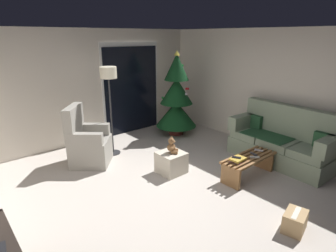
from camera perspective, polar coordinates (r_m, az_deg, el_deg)
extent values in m
plane|color=#BCB2A8|center=(4.44, 1.97, -13.75)|extent=(7.00, 7.00, 0.00)
cube|color=beige|center=(6.46, -16.63, 7.66)|extent=(5.72, 0.12, 2.50)
cube|color=beige|center=(6.18, 22.29, 6.61)|extent=(0.12, 6.00, 2.50)
cube|color=silver|center=(6.96, -7.54, 7.72)|extent=(1.60, 0.02, 2.20)
cube|color=black|center=(6.96, -7.44, 7.30)|extent=(1.50, 0.02, 2.10)
cube|color=gray|center=(5.77, 21.79, -5.35)|extent=(0.85, 1.93, 0.34)
cube|color=gray|center=(5.42, 27.56, -4.95)|extent=(0.71, 0.63, 0.14)
cube|color=gray|center=(5.67, 21.97, -3.17)|extent=(0.71, 0.63, 0.14)
cube|color=gray|center=(5.98, 16.92, -1.54)|extent=(0.71, 0.63, 0.14)
cube|color=gray|center=(5.83, 24.02, 0.97)|extent=(0.29, 1.91, 0.60)
cube|color=gray|center=(5.28, 30.41, -3.54)|extent=(0.77, 0.23, 0.28)
cube|color=gray|center=(6.07, 15.31, 0.99)|extent=(0.77, 0.23, 0.28)
cube|color=#234C2D|center=(5.75, 19.84, -1.81)|extent=(0.64, 0.93, 0.02)
cube|color=#234C2D|center=(5.48, 29.44, -2.65)|extent=(0.13, 0.33, 0.28)
cube|color=#234C2D|center=(6.10, 17.49, 0.88)|extent=(0.13, 0.33, 0.28)
cube|color=olive|center=(4.86, 18.12, -6.87)|extent=(1.10, 0.05, 0.04)
cube|color=olive|center=(4.90, 17.24, -6.56)|extent=(1.10, 0.05, 0.04)
cube|color=olive|center=(4.94, 16.39, -6.26)|extent=(1.10, 0.05, 0.04)
cube|color=olive|center=(4.98, 15.55, -5.97)|extent=(1.10, 0.05, 0.04)
cube|color=olive|center=(5.03, 14.73, -5.67)|extent=(1.10, 0.05, 0.04)
cube|color=olive|center=(4.66, 12.76, -10.14)|extent=(0.05, 0.36, 0.35)
cube|color=olive|center=(5.41, 19.13, -6.60)|extent=(0.05, 0.36, 0.35)
cube|color=silver|center=(4.91, 17.47, -6.16)|extent=(0.14, 0.14, 0.02)
cube|color=#ADADB2|center=(5.22, 18.22, -4.77)|extent=(0.09, 0.16, 0.02)
cube|color=#333338|center=(5.03, 17.21, -5.52)|extent=(0.08, 0.16, 0.02)
cube|color=#6B3D7A|center=(4.71, 14.00, -6.88)|extent=(0.23, 0.23, 0.03)
cube|color=#B79333|center=(4.69, 14.22, -6.62)|extent=(0.26, 0.19, 0.04)
cube|color=black|center=(4.68, 13.95, -6.31)|extent=(0.13, 0.16, 0.01)
cylinder|color=#4C1E19|center=(6.91, 1.67, -1.21)|extent=(0.36, 0.36, 0.10)
cylinder|color=brown|center=(6.88, 1.68, -0.35)|extent=(0.08, 0.08, 0.12)
cone|color=#0F3819|center=(6.77, 1.71, 2.61)|extent=(0.99, 0.99, 0.62)
cone|color=#0F3819|center=(6.64, 1.76, 7.29)|extent=(0.78, 0.78, 0.62)
cone|color=#0F3819|center=(6.56, 1.80, 12.12)|extent=(0.58, 0.58, 0.62)
sphere|color=#1E8C33|center=(6.62, 3.04, 12.35)|extent=(0.06, 0.06, 0.06)
sphere|color=red|center=(6.72, 4.14, 7.67)|extent=(0.06, 0.06, 0.06)
sphere|color=red|center=(6.93, 2.52, 7.47)|extent=(0.06, 0.06, 0.06)
sphere|color=white|center=(6.45, 3.77, 6.61)|extent=(0.06, 0.06, 0.06)
sphere|color=red|center=(7.18, 2.94, 3.30)|extent=(0.06, 0.06, 0.06)
sphere|color=red|center=(6.69, 2.83, 11.66)|extent=(0.06, 0.06, 0.06)
sphere|color=#1E8C33|center=(6.78, -1.10, 5.82)|extent=(0.06, 0.06, 0.06)
sphere|color=red|center=(6.48, 3.81, 7.68)|extent=(0.06, 0.06, 0.06)
cone|color=#EAD14C|center=(6.53, 1.83, 14.85)|extent=(0.14, 0.14, 0.12)
cube|color=gray|center=(5.52, -15.47, -5.91)|extent=(0.96, 0.96, 0.31)
cube|color=gray|center=(5.43, -15.69, -3.55)|extent=(0.96, 0.96, 0.18)
cube|color=gray|center=(5.38, -18.82, 0.58)|extent=(0.57, 0.62, 0.64)
cube|color=gray|center=(5.61, -14.90, -0.60)|extent=(0.53, 0.49, 0.22)
cube|color=gray|center=(5.10, -16.50, -2.62)|extent=(0.53, 0.49, 0.22)
cylinder|color=#2D2D30|center=(5.92, -11.15, -5.41)|extent=(0.28, 0.28, 0.02)
cylinder|color=#2D2D30|center=(5.65, -11.64, 1.92)|extent=(0.03, 0.03, 1.55)
cylinder|color=beige|center=(5.48, -12.22, 10.73)|extent=(0.32, 0.32, 0.22)
cube|color=beige|center=(4.97, 0.68, -7.52)|extent=(0.44, 0.44, 0.38)
cylinder|color=brown|center=(4.92, 1.46, -4.97)|extent=(0.12, 0.12, 0.06)
cylinder|color=brown|center=(4.83, 1.33, -5.44)|extent=(0.12, 0.12, 0.06)
sphere|color=brown|center=(4.85, 0.69, -4.44)|extent=(0.15, 0.15, 0.15)
sphere|color=brown|center=(4.81, 0.70, -3.13)|extent=(0.11, 0.11, 0.11)
sphere|color=#A37A51|center=(4.81, 1.29, -3.27)|extent=(0.04, 0.04, 0.04)
sphere|color=brown|center=(4.83, 0.75, -2.45)|extent=(0.04, 0.04, 0.04)
sphere|color=brown|center=(4.76, 0.65, -2.77)|extent=(0.04, 0.04, 0.04)
sphere|color=brown|center=(4.91, 1.02, -4.02)|extent=(0.06, 0.06, 0.06)
sphere|color=brown|center=(4.78, 0.83, -4.67)|extent=(0.06, 0.06, 0.06)
cube|color=tan|center=(4.00, 24.69, -17.45)|extent=(0.39, 0.31, 0.25)
cube|color=beige|center=(3.93, 24.94, -15.92)|extent=(0.31, 0.13, 0.00)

